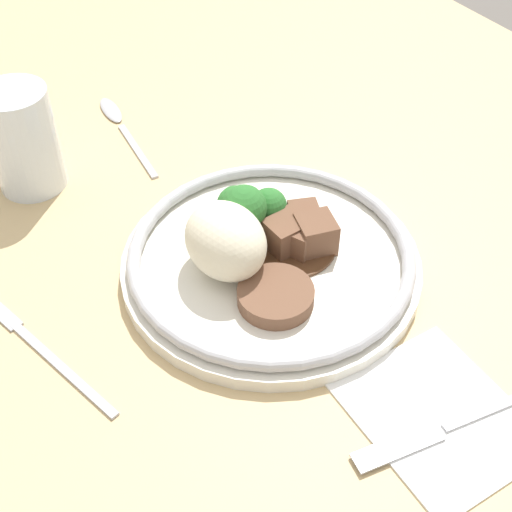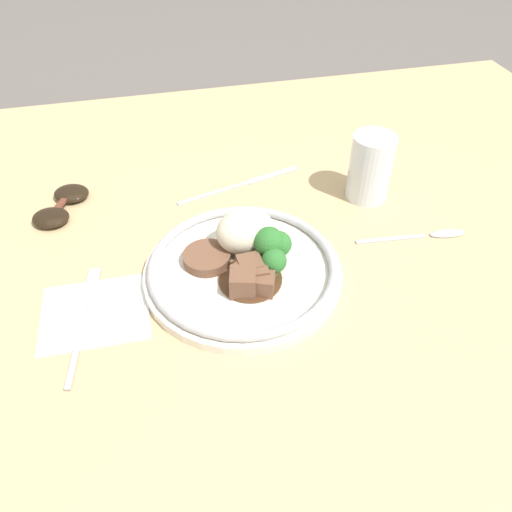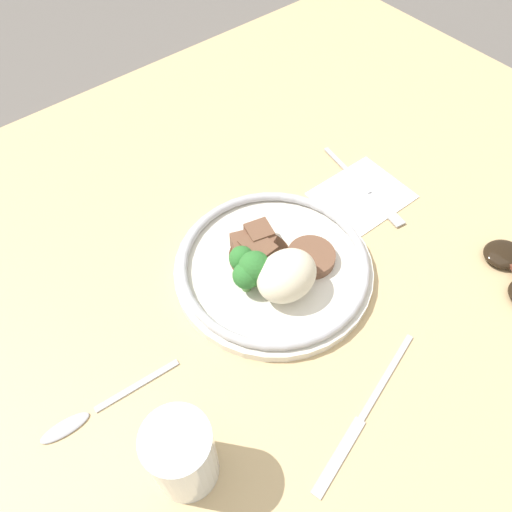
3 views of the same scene
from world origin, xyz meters
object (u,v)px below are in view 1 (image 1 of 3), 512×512
at_px(plate, 265,253).
at_px(knife, 22,332).
at_px(juice_glass, 24,145).
at_px(spoon, 117,120).
at_px(fork, 446,427).

bearing_deg(plate, knife, 77.75).
height_order(juice_glass, knife, juice_glass).
xyz_separation_m(plate, spoon, (0.28, 0.01, -0.02)).
height_order(plate, knife, plate).
height_order(juice_glass, spoon, juice_glass).
distance_m(fork, spoon, 0.49).
bearing_deg(fork, knife, -38.76).
bearing_deg(plate, spoon, 2.73).
xyz_separation_m(plate, juice_glass, (0.22, 0.13, 0.03)).
bearing_deg(knife, fork, -152.98).
bearing_deg(fork, juice_glass, -61.67).
xyz_separation_m(plate, knife, (0.04, 0.20, -0.02)).
relative_size(fork, spoon, 1.12).
xyz_separation_m(juice_glass, knife, (-0.18, 0.08, -0.05)).
bearing_deg(juice_glass, fork, -160.68).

